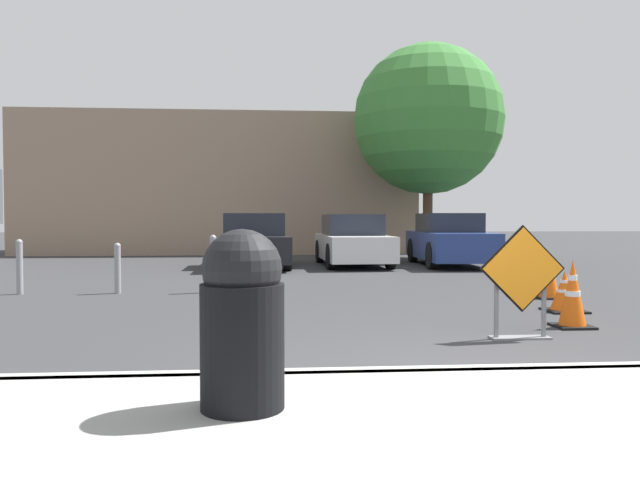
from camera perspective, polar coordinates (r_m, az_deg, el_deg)
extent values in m
plane|color=#333335|center=(14.92, 2.00, -3.10)|extent=(96.00, 96.00, 0.00)
cube|color=#999993|center=(4.10, 20.94, -15.83)|extent=(25.43, 2.49, 0.14)
cube|color=#999993|center=(5.21, 14.92, -11.93)|extent=(25.43, 0.20, 0.14)
cube|color=black|center=(7.11, 18.01, -2.50)|extent=(0.95, 0.02, 0.95)
cube|color=orange|center=(7.10, 18.05, -2.51)|extent=(0.89, 0.02, 0.89)
cube|color=slate|center=(7.25, 17.80, -8.49)|extent=(0.66, 0.20, 0.02)
cube|color=slate|center=(7.10, 15.83, -5.63)|extent=(0.04, 0.04, 0.77)
cube|color=slate|center=(7.30, 19.79, -5.46)|extent=(0.04, 0.04, 0.77)
cube|color=black|center=(8.20, 22.06, -7.31)|extent=(0.43, 0.43, 0.03)
cone|color=#EA590F|center=(8.14, 22.09, -4.45)|extent=(0.32, 0.32, 0.79)
cylinder|color=white|center=(8.12, 22.11, -3.23)|extent=(0.10, 0.10, 0.07)
cylinder|color=white|center=(8.14, 22.09, -4.56)|extent=(0.18, 0.18, 0.07)
cube|color=black|center=(9.51, 21.44, -6.03)|extent=(0.53, 0.53, 0.03)
cone|color=#EA590F|center=(9.48, 21.46, -4.29)|extent=(0.39, 0.39, 0.55)
cylinder|color=white|center=(9.47, 21.47, -3.56)|extent=(0.12, 0.12, 0.05)
cylinder|color=white|center=(9.48, 21.46, -4.36)|extent=(0.22, 0.22, 0.05)
cube|color=black|center=(11.00, 20.18, -4.95)|extent=(0.45, 0.45, 0.03)
cone|color=#EA590F|center=(10.96, 20.20, -2.94)|extent=(0.33, 0.33, 0.74)
cylinder|color=white|center=(10.95, 20.21, -2.08)|extent=(0.11, 0.11, 0.07)
cylinder|color=white|center=(10.96, 20.20, -3.01)|extent=(0.19, 0.19, 0.07)
cube|color=black|center=(17.00, -6.04, -0.70)|extent=(1.94, 4.21, 0.68)
cube|color=#1E232D|center=(17.08, -6.05, 1.44)|extent=(1.65, 1.96, 0.59)
cylinder|color=black|center=(15.75, -2.99, -1.56)|extent=(0.22, 0.70, 0.70)
cylinder|color=black|center=(15.74, -9.03, -1.58)|extent=(0.22, 0.70, 0.70)
cylinder|color=black|center=(18.32, -3.47, -1.07)|extent=(0.22, 0.70, 0.70)
cylinder|color=black|center=(18.31, -8.66, -1.09)|extent=(0.22, 0.70, 0.70)
cube|color=silver|center=(17.44, 3.01, -0.65)|extent=(1.85, 4.14, 0.67)
cube|color=#1E232D|center=(17.52, 2.95, 1.40)|extent=(1.56, 1.93, 0.58)
cylinder|color=black|center=(16.36, 6.45, -1.47)|extent=(0.22, 0.69, 0.68)
cylinder|color=black|center=(16.08, 0.99, -1.52)|extent=(0.22, 0.69, 0.68)
cylinder|color=black|center=(18.83, 4.72, -1.02)|extent=(0.22, 0.69, 0.68)
cylinder|color=black|center=(18.59, -0.03, -1.05)|extent=(0.22, 0.69, 0.68)
cube|color=navy|center=(17.91, 11.75, -0.47)|extent=(1.91, 4.42, 0.74)
cube|color=#1E232D|center=(18.00, 11.68, 1.57)|extent=(1.60, 2.07, 0.53)
cylinder|color=black|center=(16.84, 15.46, -1.37)|extent=(0.23, 0.72, 0.72)
cylinder|color=black|center=(16.43, 10.18, -1.41)|extent=(0.23, 0.72, 0.72)
cylinder|color=black|center=(19.43, 13.07, -0.92)|extent=(0.23, 0.72, 0.72)
cylinder|color=black|center=(19.07, 8.47, -0.94)|extent=(0.23, 0.72, 0.72)
cylinder|color=black|center=(3.93, -7.11, -9.61)|extent=(0.52, 0.52, 0.77)
sphere|color=black|center=(3.87, -7.14, -2.65)|extent=(0.49, 0.49, 0.49)
cylinder|color=gray|center=(11.26, -9.74, -2.29)|extent=(0.11, 0.11, 0.97)
sphere|color=gray|center=(11.23, -9.75, 0.18)|extent=(0.12, 0.12, 0.12)
cylinder|color=gray|center=(11.53, -18.02, -2.60)|extent=(0.11, 0.11, 0.83)
sphere|color=gray|center=(11.51, -18.04, -0.53)|extent=(0.12, 0.12, 0.12)
cylinder|color=gray|center=(12.03, -25.77, -2.35)|extent=(0.11, 0.11, 0.90)
sphere|color=gray|center=(12.01, -25.80, -0.21)|extent=(0.12, 0.12, 0.12)
cube|color=gray|center=(25.12, -8.94, 4.87)|extent=(14.69, 5.00, 5.20)
cylinder|color=#513823|center=(21.02, 9.81, 2.09)|extent=(0.32, 0.32, 2.74)
sphere|color=#387A33|center=(21.27, 9.87, 10.80)|extent=(4.94, 4.94, 4.94)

